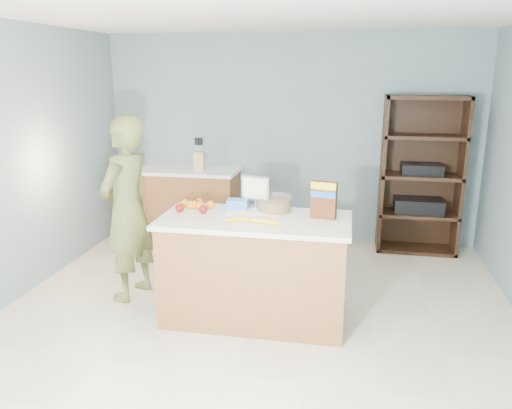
% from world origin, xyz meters
% --- Properties ---
extents(floor, '(4.50, 5.00, 0.02)m').
position_xyz_m(floor, '(0.00, 0.00, 0.00)').
color(floor, beige).
rests_on(floor, ground).
extents(walls, '(4.52, 5.02, 2.51)m').
position_xyz_m(walls, '(0.00, 0.00, 1.65)').
color(walls, slate).
rests_on(walls, ground).
extents(counter_peninsula, '(1.56, 0.76, 0.90)m').
position_xyz_m(counter_peninsula, '(0.00, 0.30, 0.42)').
color(counter_peninsula, brown).
rests_on(counter_peninsula, ground).
extents(back_cabinet, '(1.24, 0.62, 0.90)m').
position_xyz_m(back_cabinet, '(-1.20, 2.20, 0.45)').
color(back_cabinet, brown).
rests_on(back_cabinet, ground).
extents(shelving_unit, '(0.90, 0.40, 1.80)m').
position_xyz_m(shelving_unit, '(1.55, 2.35, 0.86)').
color(shelving_unit, black).
rests_on(shelving_unit, ground).
extents(person, '(0.54, 0.69, 1.69)m').
position_xyz_m(person, '(-1.22, 0.53, 0.84)').
color(person, brown).
rests_on(person, ground).
extents(knife_block, '(0.12, 0.10, 0.31)m').
position_xyz_m(knife_block, '(-1.04, 2.17, 1.02)').
color(knife_block, tan).
rests_on(knife_block, back_cabinet).
extents(envelopes, '(0.47, 0.20, 0.00)m').
position_xyz_m(envelopes, '(-0.03, 0.42, 0.90)').
color(envelopes, white).
rests_on(envelopes, counter_peninsula).
extents(bananas, '(0.47, 0.16, 0.04)m').
position_xyz_m(bananas, '(-0.01, 0.16, 0.92)').
color(bananas, yellow).
rests_on(bananas, counter_peninsula).
extents(apples, '(0.29, 0.24, 0.07)m').
position_xyz_m(apples, '(-0.56, 0.40, 0.94)').
color(apples, maroon).
rests_on(apples, counter_peninsula).
extents(oranges, '(0.31, 0.17, 0.07)m').
position_xyz_m(oranges, '(-0.56, 0.50, 0.94)').
color(oranges, orange).
rests_on(oranges, counter_peninsula).
extents(blue_carton, '(0.19, 0.13, 0.08)m').
position_xyz_m(blue_carton, '(-0.20, 0.56, 0.94)').
color(blue_carton, blue).
rests_on(blue_carton, counter_peninsula).
extents(salad_bowl, '(0.30, 0.30, 0.13)m').
position_xyz_m(salad_bowl, '(0.12, 0.54, 0.96)').
color(salad_bowl, '#267219').
rests_on(salad_bowl, counter_peninsula).
extents(tv, '(0.28, 0.12, 0.28)m').
position_xyz_m(tv, '(-0.05, 0.62, 1.06)').
color(tv, silver).
rests_on(tv, counter_peninsula).
extents(cereal_box, '(0.21, 0.11, 0.31)m').
position_xyz_m(cereal_box, '(0.55, 0.39, 1.08)').
color(cereal_box, '#592B14').
rests_on(cereal_box, counter_peninsula).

